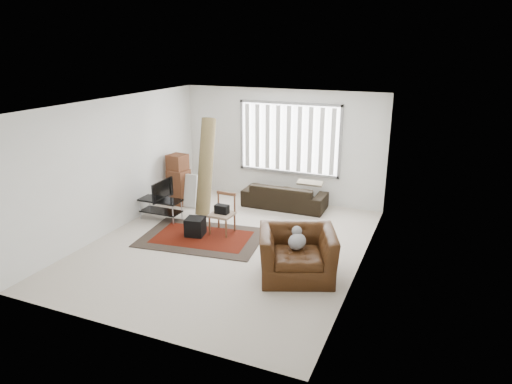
% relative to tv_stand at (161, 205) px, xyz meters
% --- Properties ---
extents(room, '(6.00, 6.02, 2.71)m').
position_rel_tv_stand_xyz_m(room, '(1.98, -0.15, 1.42)').
color(room, beige).
rests_on(room, ground).
extents(persian_rug, '(2.54, 1.86, 0.02)m').
position_rel_tv_stand_xyz_m(persian_rug, '(1.33, -0.55, -0.33)').
color(persian_rug, black).
rests_on(persian_rug, ground).
extents(tv_stand, '(0.93, 0.42, 0.47)m').
position_rel_tv_stand_xyz_m(tv_stand, '(0.00, 0.00, 0.00)').
color(tv_stand, black).
rests_on(tv_stand, ground).
extents(tv, '(0.10, 0.75, 0.43)m').
position_rel_tv_stand_xyz_m(tv, '(0.00, -0.00, 0.35)').
color(tv, black).
rests_on(tv, tv_stand).
extents(subwoofer, '(0.42, 0.42, 0.36)m').
position_rel_tv_stand_xyz_m(subwoofer, '(1.15, -0.51, -0.14)').
color(subwoofer, black).
rests_on(subwoofer, persian_rug).
extents(moving_boxes, '(0.54, 0.51, 1.20)m').
position_rel_tv_stand_xyz_m(moving_boxes, '(-0.20, 1.08, 0.22)').
color(moving_boxes, brown).
rests_on(moving_boxes, ground).
extents(white_flatpack, '(0.62, 0.24, 0.78)m').
position_rel_tv_stand_xyz_m(white_flatpack, '(0.04, 0.99, 0.05)').
color(white_flatpack, silver).
rests_on(white_flatpack, ground).
extents(rolled_rug, '(0.47, 0.99, 2.15)m').
position_rel_tv_stand_xyz_m(rolled_rug, '(0.71, 0.80, 0.74)').
color(rolled_rug, brown).
rests_on(rolled_rug, ground).
extents(sofa, '(1.96, 0.86, 0.75)m').
position_rel_tv_stand_xyz_m(sofa, '(2.24, 1.79, 0.04)').
color(sofa, black).
rests_on(sofa, ground).
extents(side_chair, '(0.46, 0.46, 0.83)m').
position_rel_tv_stand_xyz_m(side_chair, '(1.60, -0.18, 0.12)').
color(side_chair, '#826B55').
rests_on(side_chair, ground).
extents(armchair, '(1.55, 1.46, 0.91)m').
position_rel_tv_stand_xyz_m(armchair, '(3.55, -1.30, 0.12)').
color(armchair, '#3D1F0C').
rests_on(armchair, ground).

